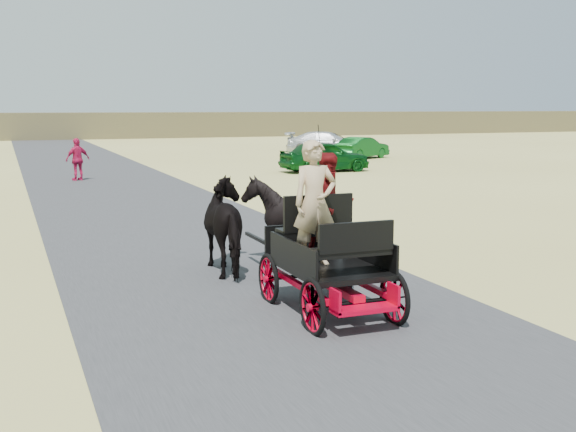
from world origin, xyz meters
name	(u,v)px	position (x,y,z in m)	size (l,w,h in m)	color
ground	(306,328)	(0.00, 0.00, 0.00)	(140.00, 140.00, 0.00)	tan
road	(306,327)	(0.00, 0.00, 0.01)	(6.00, 140.00, 0.01)	#38383A
ridge_far	(45,126)	(0.00, 62.00, 1.20)	(140.00, 6.00, 2.40)	brown
carriage	(328,288)	(0.60, 0.59, 0.36)	(1.30, 2.40, 0.72)	black
horse_left	(231,226)	(0.05, 3.59, 0.85)	(0.91, 2.01, 1.70)	black
horse_right	(288,222)	(1.15, 3.59, 0.85)	(1.37, 1.54, 1.70)	black
driver_man	(315,203)	(0.40, 0.64, 1.62)	(0.66, 0.43, 1.80)	tan
passenger_woman	(330,204)	(0.90, 1.19, 1.51)	(0.77, 0.60, 1.58)	#660C0F
pedestrian	(78,159)	(-0.92, 21.50, 0.86)	(1.01, 0.42, 1.73)	#B81545
car_a	(325,156)	(10.06, 21.54, 0.71)	(1.68, 4.16, 1.42)	#0C4C19
car_b	(362,148)	(15.55, 28.39, 0.62)	(1.31, 3.77, 1.24)	#0C4C19
car_c	(327,144)	(14.75, 31.46, 0.73)	(2.04, 5.02, 1.46)	silver
car_d	(331,141)	(17.76, 37.37, 0.58)	(1.92, 4.16, 1.16)	black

